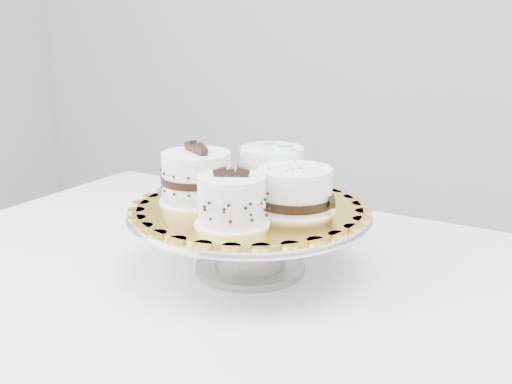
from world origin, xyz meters
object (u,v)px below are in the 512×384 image
(cake_ribbon, at_px, (295,191))
(cake_dots, at_px, (272,170))
(cake_swirl, at_px, (232,202))
(cake_banded, at_px, (197,179))
(cake_stand, at_px, (250,229))
(cake_board, at_px, (250,208))
(table, at_px, (258,321))

(cake_ribbon, bearing_deg, cake_dots, 109.76)
(cake_swirl, height_order, cake_banded, cake_banded)
(cake_stand, height_order, cake_ribbon, cake_ribbon)
(cake_dots, bearing_deg, cake_stand, -91.08)
(cake_board, xyz_separation_m, cake_swirl, (0.01, -0.09, 0.04))
(cake_banded, bearing_deg, table, 24.27)
(cake_swirl, distance_m, cake_ribbon, 0.12)
(table, xyz_separation_m, cake_dots, (-0.02, 0.12, 0.22))
(cake_stand, relative_size, cake_banded, 2.48)
(cake_dots, height_order, cake_ribbon, cake_dots)
(table, height_order, cake_banded, cake_banded)
(cake_board, height_order, cake_dots, cake_dots)
(cake_dots, bearing_deg, table, -76.86)
(cake_board, xyz_separation_m, cake_dots, (0.01, 0.09, 0.04))
(cake_swirl, xyz_separation_m, cake_dots, (-0.00, 0.18, 0.01))
(cake_board, xyz_separation_m, cake_banded, (-0.09, -0.00, 0.04))
(cake_swirl, height_order, cake_ribbon, cake_swirl)
(table, bearing_deg, cake_swirl, -101.04)
(cake_stand, xyz_separation_m, cake_swirl, (0.01, -0.09, 0.07))
(table, xyz_separation_m, cake_banded, (-0.12, 0.03, 0.21))
(cake_stand, distance_m, cake_ribbon, 0.10)
(cake_stand, distance_m, cake_banded, 0.12)
(cake_board, height_order, cake_banded, cake_banded)
(cake_dots, distance_m, cake_ribbon, 0.11)
(table, relative_size, cake_board, 4.06)
(cake_stand, xyz_separation_m, cake_ribbon, (0.07, 0.01, 0.07))
(table, bearing_deg, cake_stand, 137.88)
(cake_banded, bearing_deg, cake_ribbon, 43.28)
(cake_board, bearing_deg, cake_dots, 85.78)
(cake_swirl, bearing_deg, table, 51.40)
(cake_banded, relative_size, cake_ribbon, 1.05)
(cake_swirl, height_order, cake_dots, cake_swirl)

